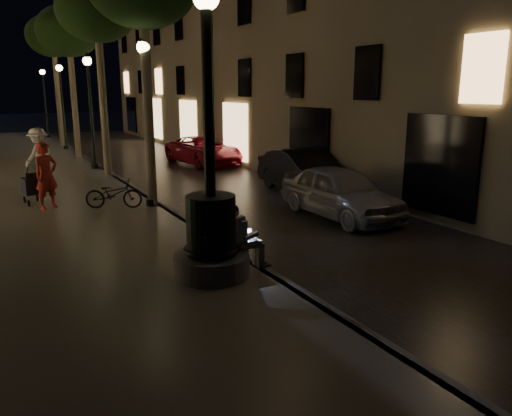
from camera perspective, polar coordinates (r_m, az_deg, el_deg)
ground at (r=21.76m, az=-16.56°, el=3.55°), size 120.00×120.00×0.00m
cobble_lane at (r=22.56m, az=-9.10°, el=4.30°), size 6.00×45.00×0.02m
promenade at (r=21.28m, az=-27.14°, el=2.68°), size 8.00×45.00×0.20m
curb_strip at (r=21.74m, az=-16.58°, el=3.81°), size 0.25×45.00×0.20m
building_right at (r=28.29m, az=2.47°, el=21.52°), size 8.00×36.00×15.00m
fountain_lamppost at (r=9.02m, az=-5.17°, el=-1.59°), size 1.40×1.40×5.21m
seated_man_laptop at (r=9.36m, az=-1.70°, el=-3.07°), size 0.90×0.31×1.28m
tree_second at (r=20.63m, az=-17.74°, el=20.65°), size 3.00×3.00×7.40m
tree_third at (r=26.45m, az=-20.65°, el=18.30°), size 3.00×3.00×7.20m
tree_far at (r=32.40m, az=-22.21°, el=17.66°), size 3.00×3.00×7.50m
lamp_curb_a at (r=14.60m, az=-12.47°, el=11.96°), size 0.36×0.36×4.81m
lamp_curb_b at (r=22.39m, az=-18.46°, el=12.02°), size 0.36×0.36×4.81m
lamp_curb_c at (r=30.28m, az=-21.34°, el=12.01°), size 0.36×0.36×4.81m
lamp_curb_d at (r=38.22m, az=-23.03°, el=11.99°), size 0.36×0.36×4.81m
stroller at (r=16.17m, az=-24.26°, el=2.31°), size 0.53×1.08×1.09m
car_front at (r=14.22m, az=9.60°, el=1.83°), size 1.73×4.24×1.44m
car_second at (r=17.31m, az=5.62°, el=4.15°), size 2.02×4.72×1.51m
car_third at (r=24.17m, az=-5.99°, el=6.57°), size 2.61×4.95×1.33m
pedestrian_red at (r=15.36m, az=-22.85°, el=3.45°), size 0.82×0.72×1.90m
pedestrian_white at (r=20.04m, az=-23.56°, el=5.60°), size 1.43×1.39×1.96m
bicycle at (r=14.82m, az=-15.95°, el=1.57°), size 1.69×1.20×0.84m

